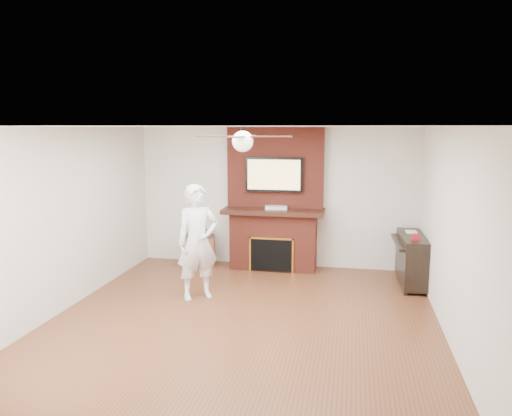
% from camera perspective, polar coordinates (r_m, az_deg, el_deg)
% --- Properties ---
extents(room_shell, '(5.36, 5.86, 2.86)m').
position_cam_1_polar(room_shell, '(6.32, -1.49, -2.12)').
color(room_shell, '#532C18').
rests_on(room_shell, ground).
extents(fireplace, '(1.78, 0.64, 2.50)m').
position_cam_1_polar(fireplace, '(8.83, 2.10, -0.56)').
color(fireplace, maroon).
rests_on(fireplace, ground).
extents(tv, '(1.00, 0.08, 0.60)m').
position_cam_1_polar(tv, '(8.70, 2.08, 3.84)').
color(tv, black).
rests_on(tv, fireplace).
extents(ceiling_fan, '(1.21, 1.21, 0.31)m').
position_cam_1_polar(ceiling_fan, '(6.20, -1.54, 7.73)').
color(ceiling_fan, black).
rests_on(ceiling_fan, room_shell).
extents(person, '(0.74, 0.69, 1.69)m').
position_cam_1_polar(person, '(7.32, -6.69, -3.87)').
color(person, silver).
rests_on(person, ground).
extents(side_table, '(0.66, 0.66, 0.63)m').
position_cam_1_polar(side_table, '(9.22, -6.47, -4.68)').
color(side_table, brown).
rests_on(side_table, ground).
extents(piano, '(0.50, 1.24, 0.89)m').
position_cam_1_polar(piano, '(8.36, 17.33, -5.49)').
color(piano, black).
rests_on(piano, ground).
extents(cable_box, '(0.41, 0.27, 0.05)m').
position_cam_1_polar(cable_box, '(8.71, 2.33, 0.05)').
color(cable_box, silver).
rests_on(cable_box, fireplace).
extents(candle_orange, '(0.06, 0.06, 0.12)m').
position_cam_1_polar(candle_orange, '(8.87, 0.46, -6.71)').
color(candle_orange, orange).
rests_on(candle_orange, ground).
extents(candle_green, '(0.07, 0.07, 0.09)m').
position_cam_1_polar(candle_green, '(8.90, 1.15, -6.77)').
color(candle_green, '#42772F').
rests_on(candle_green, ground).
extents(candle_cream, '(0.08, 0.08, 0.09)m').
position_cam_1_polar(candle_cream, '(8.80, 2.24, -6.93)').
color(candle_cream, beige).
rests_on(candle_cream, ground).
extents(candle_blue, '(0.06, 0.06, 0.08)m').
position_cam_1_polar(candle_blue, '(8.84, 3.24, -6.90)').
color(candle_blue, '#395AAC').
rests_on(candle_blue, ground).
extents(candle_cream_extra, '(0.08, 0.08, 0.09)m').
position_cam_1_polar(candle_cream_extra, '(8.82, 1.30, -6.88)').
color(candle_cream_extra, beige).
rests_on(candle_cream_extra, ground).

